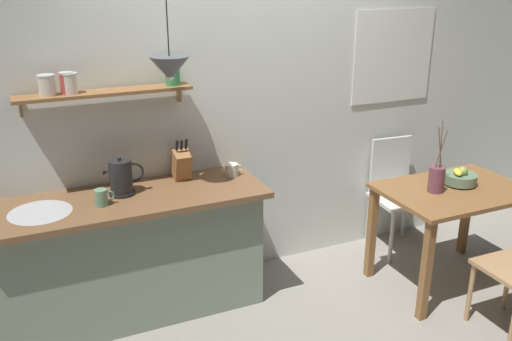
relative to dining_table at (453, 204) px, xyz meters
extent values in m
plane|color=gray|center=(-1.26, 0.25, -0.65)|extent=(14.00, 14.00, 0.00)
cube|color=silver|center=(-1.06, 0.90, 0.70)|extent=(6.80, 0.10, 2.70)
cube|color=white|center=(0.00, 0.84, 0.96)|extent=(0.75, 0.01, 0.74)
cube|color=silver|center=(0.00, 0.84, 0.96)|extent=(0.69, 0.01, 0.68)
cube|color=gray|center=(-2.26, 0.57, -0.23)|extent=(1.74, 0.52, 0.84)
cube|color=brown|center=(-2.26, 0.55, 0.21)|extent=(1.83, 0.63, 0.04)
cylinder|color=#B7BABF|center=(-2.78, 0.53, 0.23)|extent=(0.38, 0.38, 0.01)
cube|color=brown|center=(-2.30, 0.74, 0.89)|extent=(1.11, 0.18, 0.02)
cube|color=#99754C|center=(-2.80, 0.82, 0.83)|extent=(0.02, 0.06, 0.12)
cube|color=#99754C|center=(-1.79, 0.82, 0.83)|extent=(0.02, 0.06, 0.12)
cylinder|color=beige|center=(-2.64, 0.74, 0.96)|extent=(0.10, 0.10, 0.12)
cylinder|color=silver|center=(-2.64, 0.74, 1.02)|extent=(0.10, 0.10, 0.01)
cylinder|color=#BC4238|center=(-2.52, 0.74, 0.96)|extent=(0.08, 0.08, 0.12)
cylinder|color=silver|center=(-2.52, 0.74, 1.03)|extent=(0.09, 0.09, 0.01)
cylinder|color=beige|center=(-2.51, 0.74, 0.96)|extent=(0.10, 0.10, 0.12)
cylinder|color=silver|center=(-2.51, 0.74, 1.02)|extent=(0.10, 0.10, 0.01)
cylinder|color=#388E56|center=(-1.85, 0.74, 0.99)|extent=(0.10, 0.10, 0.18)
cylinder|color=silver|center=(-1.85, 0.74, 1.09)|extent=(0.10, 0.10, 0.01)
cube|color=brown|center=(0.00, 0.00, 0.11)|extent=(1.04, 0.72, 0.03)
cube|color=brown|center=(-0.47, -0.31, -0.28)|extent=(0.06, 0.06, 0.74)
cube|color=brown|center=(-0.47, 0.31, -0.28)|extent=(0.06, 0.06, 0.74)
cube|color=brown|center=(0.47, 0.31, -0.28)|extent=(0.06, 0.06, 0.74)
cylinder|color=tan|center=(0.14, -0.46, -0.43)|extent=(0.03, 0.03, 0.44)
cylinder|color=tan|center=(-0.20, -0.46, -0.43)|extent=(0.03, 0.03, 0.44)
cube|color=silver|center=(0.01, 0.59, -0.19)|extent=(0.46, 0.46, 0.03)
cube|color=silver|center=(0.02, 0.78, 0.05)|extent=(0.37, 0.06, 0.47)
cylinder|color=silver|center=(-0.19, 0.42, -0.43)|extent=(0.03, 0.03, 0.44)
cylinder|color=silver|center=(0.17, 0.39, -0.43)|extent=(0.03, 0.03, 0.44)
cylinder|color=silver|center=(-0.16, 0.78, -0.43)|extent=(0.03, 0.03, 0.44)
cylinder|color=silver|center=(0.20, 0.75, -0.43)|extent=(0.03, 0.03, 0.44)
cylinder|color=slate|center=(0.09, 0.05, 0.13)|extent=(0.11, 0.11, 0.01)
cylinder|color=slate|center=(0.09, 0.05, 0.17)|extent=(0.24, 0.24, 0.07)
ellipsoid|color=yellow|center=(0.06, 0.05, 0.23)|extent=(0.12, 0.14, 0.04)
sphere|color=#8EA84C|center=(0.09, 0.04, 0.23)|extent=(0.07, 0.07, 0.07)
cylinder|color=brown|center=(-0.17, 0.02, 0.22)|extent=(0.11, 0.11, 0.19)
cylinder|color=brown|center=(-0.18, 0.01, 0.46)|extent=(0.06, 0.02, 0.29)
cylinder|color=brown|center=(-0.17, 0.01, 0.48)|extent=(0.01, 0.03, 0.33)
cylinder|color=brown|center=(-0.16, 0.01, 0.44)|extent=(0.07, 0.02, 0.26)
cylinder|color=black|center=(-2.27, 0.61, 0.24)|extent=(0.17, 0.17, 0.02)
cylinder|color=#232326|center=(-2.27, 0.61, 0.36)|extent=(0.15, 0.15, 0.22)
sphere|color=black|center=(-2.27, 0.61, 0.48)|extent=(0.02, 0.02, 0.02)
cone|color=#232326|center=(-2.36, 0.61, 0.40)|extent=(0.04, 0.04, 0.04)
torus|color=black|center=(-2.18, 0.61, 0.37)|extent=(0.14, 0.02, 0.14)
cube|color=#9E6B3D|center=(-1.83, 0.71, 0.35)|extent=(0.12, 0.19, 0.23)
cylinder|color=black|center=(-1.86, 0.68, 0.49)|extent=(0.02, 0.04, 0.08)
cylinder|color=black|center=(-1.83, 0.68, 0.49)|extent=(0.02, 0.04, 0.08)
cylinder|color=black|center=(-1.80, 0.68, 0.49)|extent=(0.02, 0.04, 0.08)
cylinder|color=slate|center=(-2.42, 0.48, 0.29)|extent=(0.08, 0.08, 0.11)
torus|color=slate|center=(-2.37, 0.48, 0.29)|extent=(0.07, 0.01, 0.07)
cylinder|color=white|center=(-1.49, 0.63, 0.28)|extent=(0.10, 0.10, 0.09)
torus|color=white|center=(-1.43, 0.63, 0.28)|extent=(0.06, 0.01, 0.06)
cylinder|color=black|center=(-1.94, 0.48, 1.39)|extent=(0.01, 0.01, 0.53)
cone|color=#4C5156|center=(-1.94, 0.48, 1.05)|extent=(0.25, 0.25, 0.15)
sphere|color=white|center=(-1.94, 0.48, 1.00)|extent=(0.04, 0.04, 0.04)
camera|label=1|loc=(-2.83, -2.83, 1.64)|focal=39.07mm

